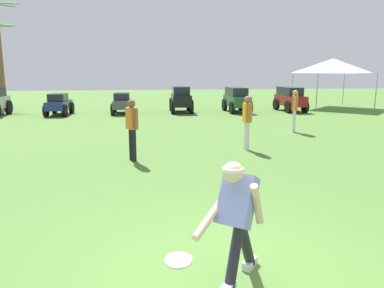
{
  "coord_description": "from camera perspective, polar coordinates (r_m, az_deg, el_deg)",
  "views": [
    {
      "loc": [
        -0.85,
        -3.78,
        2.29
      ],
      "look_at": [
        0.05,
        3.15,
        0.9
      ],
      "focal_mm": 35.0,
      "sensor_mm": 36.0,
      "label": 1
    }
  ],
  "objects": [
    {
      "name": "parked_car_slot_f",
      "position": [
        21.78,
        14.72,
        6.76
      ],
      "size": [
        1.24,
        2.44,
        1.34
      ],
      "color": "maroon",
      "rests_on": "ground_plane"
    },
    {
      "name": "teammate_near_sideline",
      "position": [
        9.56,
        -9.13,
        2.99
      ],
      "size": [
        0.33,
        0.47,
        1.56
      ],
      "color": "black",
      "rests_on": "ground_plane"
    },
    {
      "name": "event_tent",
      "position": [
        24.51,
        20.71,
        11.09
      ],
      "size": [
        3.73,
        3.73,
        2.96
      ],
      "color": "#B2B5BA",
      "rests_on": "ground_plane"
    },
    {
      "name": "parked_car_slot_b",
      "position": [
        20.47,
        -19.64,
        5.77
      ],
      "size": [
        1.16,
        2.23,
        1.1
      ],
      "color": "navy",
      "rests_on": "ground_plane"
    },
    {
      "name": "frisbee_thrower",
      "position": [
        4.01,
        6.88,
        -10.78
      ],
      "size": [
        0.9,
        0.83,
        1.4
      ],
      "color": "#23232D",
      "rests_on": "ground_plane"
    },
    {
      "name": "ground_plane",
      "position": [
        4.5,
        4.78,
        -19.37
      ],
      "size": [
        80.0,
        80.0,
        0.0
      ],
      "primitive_type": "plane",
      "color": "#517D35"
    },
    {
      "name": "teammate_deep",
      "position": [
        14.36,
        15.38,
        5.46
      ],
      "size": [
        0.33,
        0.47,
        1.56
      ],
      "color": "silver",
      "rests_on": "ground_plane"
    },
    {
      "name": "parked_car_slot_d",
      "position": [
        20.58,
        -1.71,
        6.93
      ],
      "size": [
        1.2,
        2.37,
        1.4
      ],
      "color": "black",
      "rests_on": "ground_plane"
    },
    {
      "name": "frisbee_in_flight",
      "position": [
        3.51,
        -2.08,
        -17.29
      ],
      "size": [
        0.32,
        0.32,
        0.05
      ],
      "color": "white"
    },
    {
      "name": "teammate_midfield",
      "position": [
        10.84,
        8.4,
        3.98
      ],
      "size": [
        0.21,
        0.49,
        1.56
      ],
      "color": "silver",
      "rests_on": "ground_plane"
    },
    {
      "name": "parked_car_slot_c",
      "position": [
        20.27,
        -10.6,
        6.18
      ],
      "size": [
        1.08,
        2.2,
        1.1
      ],
      "color": "#474C51",
      "rests_on": "ground_plane"
    },
    {
      "name": "parked_car_slot_e",
      "position": [
        20.83,
        6.8,
        6.86
      ],
      "size": [
        1.21,
        2.43,
        1.34
      ],
      "color": "#235133",
      "rests_on": "ground_plane"
    }
  ]
}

